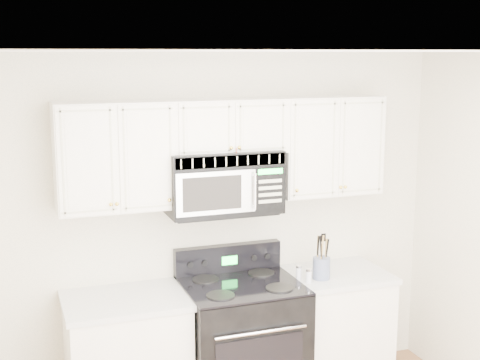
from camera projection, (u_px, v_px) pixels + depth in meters
name	position (u px, v px, depth m)	size (l,w,h in m)	color
room	(323.00, 303.00, 3.50)	(3.51, 3.51, 2.61)	#9F6647
base_cabinet_right	(330.00, 332.00, 5.26)	(0.86, 0.65, 0.92)	white
range	(242.00, 341.00, 4.96)	(0.85, 0.76, 1.14)	black
upper_cabinets	(227.00, 145.00, 4.85)	(2.44, 0.37, 0.75)	white
microwave	(223.00, 181.00, 4.84)	(0.82, 0.46, 0.45)	black
utensil_crock	(321.00, 267.00, 5.02)	(0.13, 0.13, 0.35)	#505A77
shaker_salt	(309.00, 276.00, 4.93)	(0.05, 0.05, 0.11)	silver
shaker_pepper	(299.00, 272.00, 5.02)	(0.04, 0.04, 0.10)	silver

